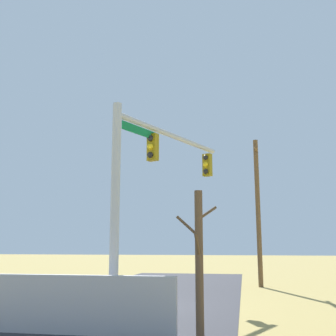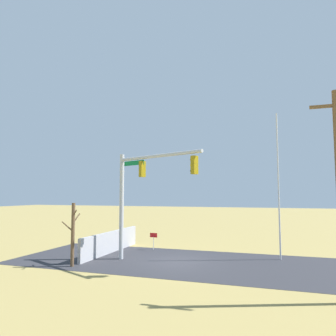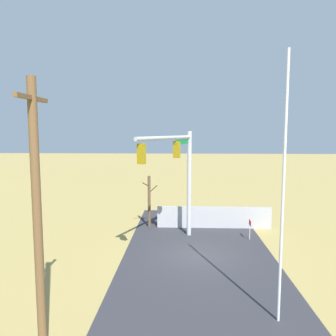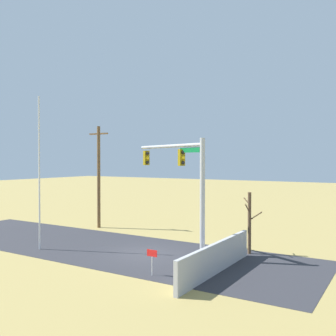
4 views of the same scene
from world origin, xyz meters
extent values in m
plane|color=#9E894C|center=(0.00, 0.00, 0.00)|extent=(160.00, 160.00, 0.00)
cube|color=#2D2D33|center=(-4.00, 0.00, 0.01)|extent=(28.00, 8.00, 0.01)
cube|color=#B7B5AD|center=(4.48, 0.42, 0.00)|extent=(6.00, 6.00, 0.01)
cube|color=#A8A8AD|center=(5.12, -1.33, 0.73)|extent=(0.20, 7.79, 1.47)
cylinder|color=#B2B5BA|center=(3.48, 0.42, 3.32)|extent=(0.28, 0.28, 6.64)
cylinder|color=#B2B5BA|center=(0.58, 1.71, 6.29)|extent=(5.89, 2.76, 0.20)
cube|color=#0F7238|center=(2.44, 0.89, 6.01)|extent=(1.66, 0.76, 0.28)
cube|color=#937A0F|center=(1.74, 1.19, 5.59)|extent=(0.37, 0.43, 0.96)
sphere|color=black|center=(1.88, 1.13, 5.89)|extent=(0.22, 0.22, 0.22)
sphere|color=yellow|center=(1.88, 1.13, 5.59)|extent=(0.22, 0.22, 0.22)
sphere|color=black|center=(1.88, 1.13, 5.29)|extent=(0.22, 0.22, 0.22)
cube|color=#937A0F|center=(-1.86, 2.79, 5.59)|extent=(0.37, 0.43, 0.96)
sphere|color=black|center=(-1.73, 2.73, 5.89)|extent=(0.22, 0.22, 0.22)
sphere|color=yellow|center=(-1.73, 2.73, 5.59)|extent=(0.22, 0.22, 0.22)
sphere|color=black|center=(-1.73, 2.73, 5.29)|extent=(0.22, 0.22, 0.22)
cylinder|color=silver|center=(-6.09, -2.50, 4.65)|extent=(0.10, 0.10, 9.31)
cube|color=brown|center=(-8.10, 5.05, 7.55)|extent=(1.90, 0.12, 0.12)
cylinder|color=brown|center=(5.17, 3.13, 1.79)|extent=(0.20, 0.20, 3.58)
cylinder|color=brown|center=(5.54, 3.13, 2.22)|extent=(0.78, 0.07, 0.57)
cylinder|color=brown|center=(4.93, 3.33, 3.03)|extent=(0.54, 0.47, 0.39)
cylinder|color=brown|center=(5.15, 2.86, 2.68)|extent=(0.12, 0.61, 0.55)
cylinder|color=silver|center=(2.69, -3.29, 0.45)|extent=(0.04, 0.04, 0.90)
cube|color=red|center=(2.69, -3.29, 1.06)|extent=(0.56, 0.02, 0.32)
camera|label=1|loc=(15.53, 4.23, 2.22)|focal=44.36mm
camera|label=2|loc=(-5.54, 18.44, 4.08)|focal=33.16mm
camera|label=3|loc=(-17.21, 0.93, 6.65)|focal=35.42mm
camera|label=4|loc=(12.65, -18.03, 5.43)|focal=40.67mm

